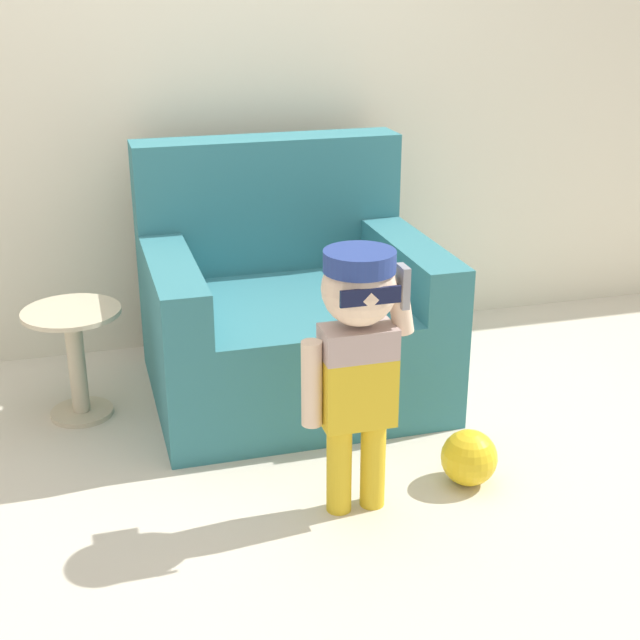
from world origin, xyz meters
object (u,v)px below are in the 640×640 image
at_px(armchair, 287,310).
at_px(person_child, 358,342).
at_px(side_table, 76,352).
at_px(toy_ball, 469,458).

relative_size(armchair, person_child, 1.28).
xyz_separation_m(armchair, side_table, (-0.86, -0.04, -0.07)).
distance_m(armchair, person_child, 0.99).
xyz_separation_m(armchair, person_child, (-0.01, -0.96, 0.25)).
bearing_deg(side_table, armchair, 2.55).
bearing_deg(armchair, side_table, -177.45).
bearing_deg(toy_ball, side_table, 145.09).
xyz_separation_m(person_child, toy_ball, (0.42, 0.04, -0.49)).
distance_m(person_child, side_table, 1.29).
xyz_separation_m(armchair, toy_ball, (0.41, -0.93, -0.25)).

